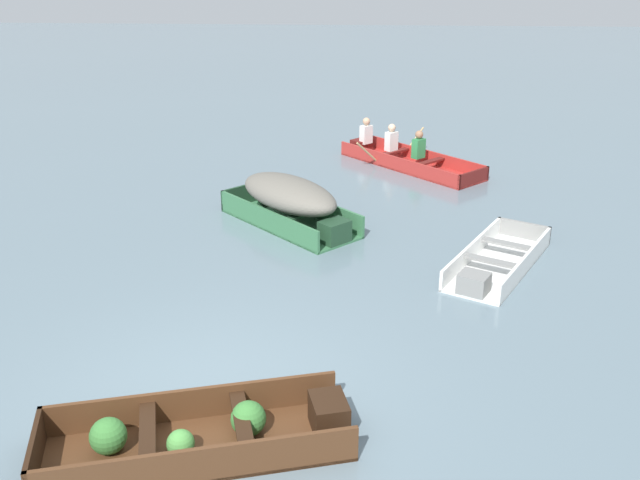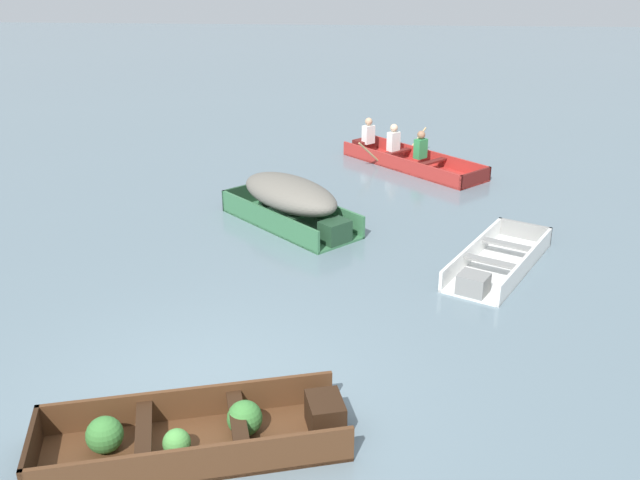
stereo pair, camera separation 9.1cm
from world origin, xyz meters
name	(u,v)px [view 2 (the right image)]	position (x,y,z in m)	size (l,w,h in m)	color
ground_plane	(212,403)	(0.00, 0.00, 0.00)	(80.00, 80.00, 0.00)	slate
dinghy_dark_varnish_foreground	(199,434)	(0.03, -0.75, 0.16)	(3.27, 1.84, 0.41)	#4C2D19
skiff_green_near_moored	(291,199)	(0.30, 5.51, 0.50)	(2.74, 2.74, 0.88)	#387047
skiff_white_mid_moored	(496,263)	(3.72, 3.78, 0.12)	(2.05, 2.76, 0.34)	white
rowboat_red_with_crew	(405,157)	(2.52, 9.47, 0.20)	(3.25, 3.28, 0.89)	#AD2D28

